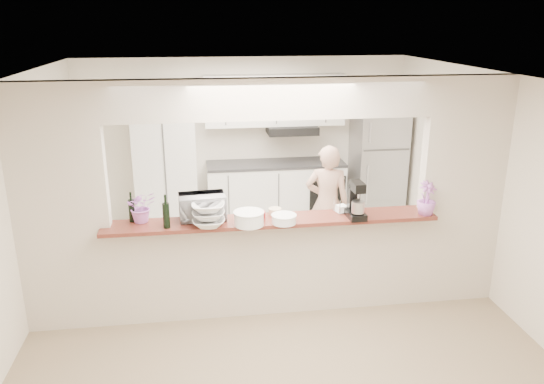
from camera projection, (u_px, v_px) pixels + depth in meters
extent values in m
plane|color=gray|center=(271.00, 310.00, 5.78)|extent=(6.00, 6.00, 0.00)
cube|color=beige|center=(256.00, 251.00, 7.24)|extent=(5.00, 2.90, 0.01)
cube|color=beige|center=(62.00, 212.00, 5.12)|extent=(0.90, 0.15, 2.50)
cube|color=beige|center=(461.00, 193.00, 5.67)|extent=(0.90, 0.15, 2.50)
cube|color=beige|center=(271.00, 99.00, 5.07)|extent=(3.20, 0.15, 0.40)
cube|color=beige|center=(271.00, 267.00, 5.62)|extent=(3.20, 0.15, 1.05)
cube|color=brown|center=(272.00, 220.00, 5.41)|extent=(3.40, 0.38, 0.04)
cube|color=silver|center=(166.00, 159.00, 7.84)|extent=(0.90, 0.60, 2.10)
cube|color=silver|center=(276.00, 193.00, 8.25)|extent=(2.10, 0.60, 0.90)
cube|color=#303033|center=(276.00, 164.00, 8.10)|extent=(2.10, 0.62, 0.04)
cube|color=silver|center=(275.00, 100.00, 7.92)|extent=(2.10, 0.35, 0.75)
cube|color=black|center=(292.00, 130.00, 7.99)|extent=(0.75, 0.45, 0.12)
cube|color=black|center=(327.00, 194.00, 8.04)|extent=(0.55, 0.02, 0.55)
cube|color=#ACACB1|center=(377.00, 165.00, 8.29)|extent=(0.75, 0.70, 1.70)
imported|color=pink|center=(141.00, 207.00, 5.27)|extent=(0.34, 0.31, 0.32)
cylinder|color=black|center=(166.00, 216.00, 5.13)|extent=(0.07, 0.07, 0.25)
cylinder|color=black|center=(165.00, 199.00, 5.07)|extent=(0.02, 0.02, 0.09)
cylinder|color=black|center=(132.00, 211.00, 5.29)|extent=(0.06, 0.06, 0.23)
cylinder|color=black|center=(130.00, 196.00, 5.24)|extent=(0.02, 0.02, 0.08)
imported|color=#ADACB1|center=(202.00, 207.00, 5.36)|extent=(0.49, 0.35, 0.25)
imported|color=white|center=(208.00, 215.00, 5.16)|extent=(0.34, 0.34, 0.23)
cylinder|color=white|center=(249.00, 219.00, 5.21)|extent=(0.29, 0.29, 0.13)
cylinder|color=white|center=(249.00, 212.00, 5.19)|extent=(0.30, 0.30, 0.01)
cylinder|color=white|center=(284.00, 219.00, 5.27)|extent=(0.24, 0.24, 0.08)
cylinder|color=white|center=(284.00, 215.00, 5.26)|extent=(0.25, 0.25, 0.01)
cylinder|color=maroon|center=(257.00, 215.00, 5.39)|extent=(0.17, 0.17, 0.08)
cylinder|color=beige|center=(275.00, 211.00, 5.52)|extent=(0.13, 0.13, 0.06)
cube|color=silver|center=(346.00, 211.00, 5.60)|extent=(0.27, 0.21, 0.02)
cube|color=white|center=(346.00, 207.00, 5.59)|extent=(0.13, 0.13, 0.06)
cube|color=black|center=(356.00, 215.00, 5.41)|extent=(0.17, 0.26, 0.06)
cube|color=black|center=(354.00, 196.00, 5.44)|extent=(0.11, 0.10, 0.28)
cube|color=black|center=(357.00, 186.00, 5.31)|extent=(0.12, 0.22, 0.09)
cylinder|color=#B7B7BC|center=(358.00, 207.00, 5.33)|extent=(0.13, 0.13, 0.12)
imported|color=#C86DCC|center=(427.00, 198.00, 5.47)|extent=(0.25, 0.25, 0.35)
imported|color=tan|center=(327.00, 204.00, 6.79)|extent=(0.64, 0.50, 1.53)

